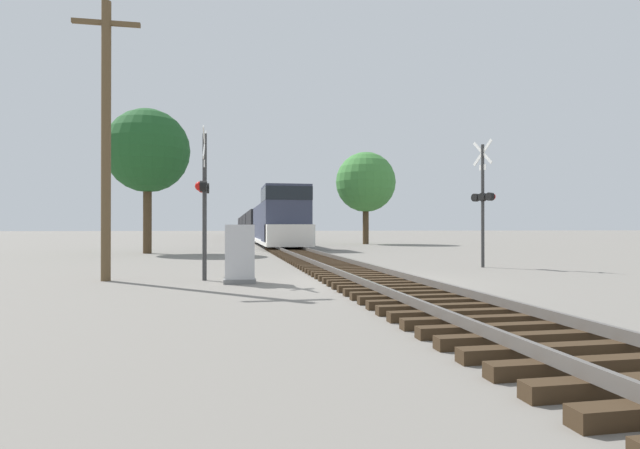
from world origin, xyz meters
name	(u,v)px	position (x,y,z in m)	size (l,w,h in m)	color
ground_plane	(367,282)	(0.00, 0.00, 0.00)	(400.00, 400.00, 0.00)	slate
rail_track_bed	(367,277)	(0.00, 0.00, 0.14)	(2.60, 160.00, 0.31)	#382819
freight_train	(255,225)	(0.00, 54.53, 1.78)	(2.94, 79.15, 4.17)	#33384C
crossing_signal_near	(204,193)	(-4.41, 1.11, 2.44)	(0.36, 1.01, 4.26)	#333333
crossing_signal_far	(483,198)	(5.57, 3.88, 2.57)	(0.57, 1.01, 4.71)	#333333
relay_cabinet	(240,254)	(-3.44, 0.28, 0.76)	(0.84, 0.70, 1.55)	slate
utility_pole	(106,135)	(-7.06, 1.49, 4.03)	(1.80, 0.26, 7.75)	brown
tree_far_right	(148,151)	(-8.20, 16.45, 5.81)	(4.73, 4.73, 8.20)	#473521
tree_mid_background	(366,182)	(8.31, 29.35, 5.46)	(5.28, 5.28, 8.13)	#473521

